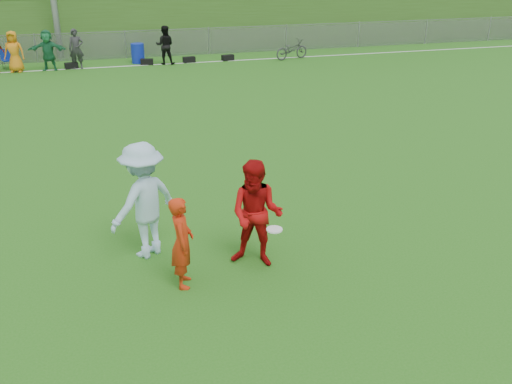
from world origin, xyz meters
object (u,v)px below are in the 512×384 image
object	(u,v)px
bicycle	(292,49)
player_blue	(144,201)
frisbee	(274,229)
player_red_left	(182,242)
recycling_bin	(138,53)
player_red_center	(257,214)

from	to	relation	value
bicycle	player_blue	bearing A→B (deg)	136.10
frisbee	bicycle	xyz separation A→B (m)	(6.61, 18.18, -0.43)
player_red_left	bicycle	bearing A→B (deg)	-14.72
recycling_bin	bicycle	xyz separation A→B (m)	(7.03, -1.01, 0.02)
player_blue	frisbee	bearing A→B (deg)	109.75
frisbee	bicycle	bearing A→B (deg)	70.04
player_red_center	player_blue	bearing A→B (deg)	-176.38
player_red_center	frisbee	bearing A→B (deg)	-46.87
player_red_center	bicycle	size ratio (longest dim) A/B	1.06
player_red_center	bicycle	bearing A→B (deg)	98.45
player_blue	recycling_bin	size ratio (longest dim) A/B	2.31
player_red_left	recycling_bin	xyz separation A→B (m)	(0.98, 18.95, -0.31)
player_red_left	player_blue	xyz separation A→B (m)	(-0.45, 1.14, 0.26)
player_blue	frisbee	world-z (taller)	player_blue
player_blue	frisbee	distance (m)	2.32
player_red_left	recycling_bin	size ratio (longest dim) A/B	1.71
frisbee	recycling_bin	distance (m)	19.20
player_blue	player_red_left	bearing A→B (deg)	77.79
recycling_bin	frisbee	bearing A→B (deg)	-88.73
player_red_center	recycling_bin	xyz separation A→B (m)	(-0.29, 18.65, -0.48)
player_red_center	player_blue	distance (m)	1.92
bicycle	player_red_left	bearing A→B (deg)	138.77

